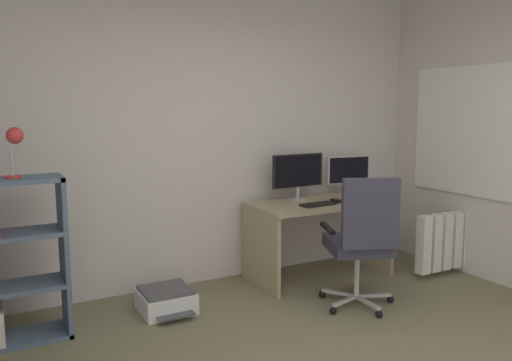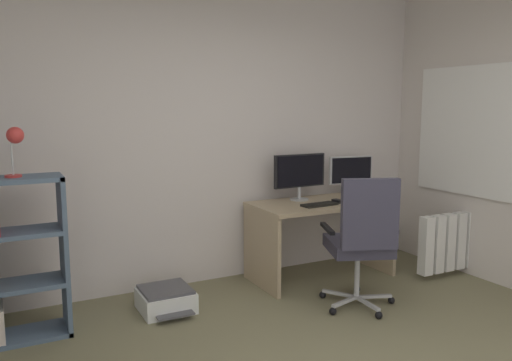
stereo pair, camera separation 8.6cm
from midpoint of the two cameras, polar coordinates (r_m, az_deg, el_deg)
wall_back at (r=4.68m, az=-5.64°, el=5.45°), size 4.72×0.10×2.80m
window_pane at (r=5.28m, az=23.51°, el=5.11°), size 0.01×1.18×1.15m
window_frame at (r=5.27m, az=23.46°, el=5.11°), size 0.02×1.26×1.23m
desk at (r=4.89m, az=7.80°, el=-4.73°), size 1.32×0.68×0.74m
monitor_main at (r=4.87m, az=5.43°, el=0.91°), size 0.56×0.18×0.44m
monitor_secondary at (r=5.23m, az=11.06°, el=0.95°), size 0.47×0.18×0.40m
keyboard at (r=4.65m, az=7.67°, el=-2.70°), size 0.35×0.15×0.02m
computer_mouse at (r=4.80m, az=9.65°, el=-2.32°), size 0.07×0.11×0.03m
office_chair at (r=4.13m, az=12.44°, el=-6.26°), size 0.64×0.68×1.10m
desk_lamp at (r=3.78m, az=-24.88°, el=4.10°), size 0.14×0.11×0.34m
printer at (r=4.25m, az=-9.51°, el=-13.04°), size 0.41×0.49×0.19m
radiator at (r=5.36m, az=22.21°, el=-6.26°), size 0.96×0.10×0.55m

